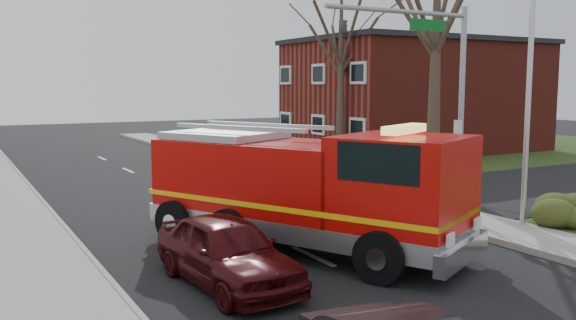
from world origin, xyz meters
TOP-DOWN VIEW (x-y plane):
  - ground at (0.00, 0.00)m, footprint 120.00×120.00m
  - sidewalk_right at (6.20, 0.00)m, footprint 2.40×80.00m
  - sidewalk_left at (-6.20, 0.00)m, footprint 2.40×80.00m
  - brick_building at (19.00, 18.00)m, footprint 15.40×10.40m
  - health_center_sign at (10.50, 12.50)m, footprint 0.12×2.00m
  - hedge_corner at (9.00, -1.00)m, footprint 2.80×2.00m
  - bare_tree_near at (9.50, 6.00)m, footprint 6.00×6.00m
  - bare_tree_far at (11.00, 15.00)m, footprint 5.25×5.25m
  - traffic_signal_mast at (5.21, 1.50)m, footprint 5.29×0.18m
  - streetlight_pole at (7.14, -0.50)m, footprint 1.48×0.16m
  - fire_engine at (0.19, 0.56)m, footprint 6.35×8.88m
  - parked_car_maroon at (-2.80, -1.00)m, footprint 2.11×4.60m

SIDE VIEW (x-z plane):
  - ground at x=0.00m, z-range 0.00..0.00m
  - sidewalk_right at x=6.20m, z-range 0.00..0.15m
  - sidewalk_left at x=-6.20m, z-range 0.00..0.15m
  - hedge_corner at x=9.00m, z-range 0.13..1.03m
  - parked_car_maroon at x=-2.80m, z-range 0.00..1.53m
  - health_center_sign at x=10.50m, z-range 0.18..1.58m
  - fire_engine at x=0.19m, z-range -0.16..3.26m
  - brick_building at x=19.00m, z-range 0.03..7.28m
  - streetlight_pole at x=7.14m, z-range 0.35..8.75m
  - traffic_signal_mast at x=5.21m, z-range 1.31..8.11m
  - bare_tree_far at x=11.00m, z-range 1.24..11.74m
  - bare_tree_near at x=9.50m, z-range 1.41..13.41m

